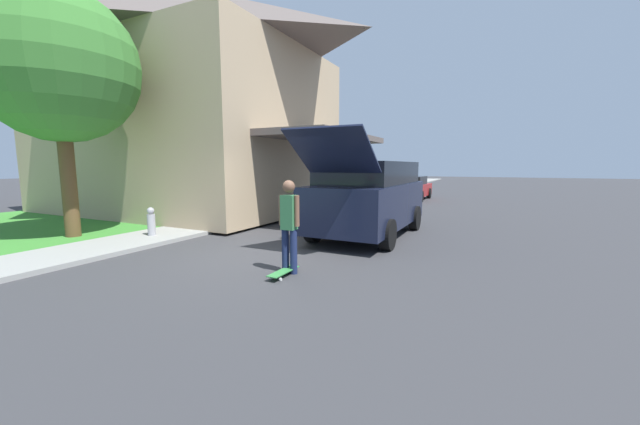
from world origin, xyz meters
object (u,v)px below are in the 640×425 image
at_px(suv_parked, 369,196).
at_px(car_down_street, 410,188).
at_px(lawn_tree_near, 58,66).
at_px(skateboarder, 289,222).
at_px(skateboard, 284,272).
at_px(fire_hydrant, 151,222).

xyz_separation_m(suv_parked, car_down_street, (-1.35, 11.10, -0.43)).
relative_size(lawn_tree_near, skateboarder, 3.70).
bearing_deg(skateboard, lawn_tree_near, 178.17).
xyz_separation_m(lawn_tree_near, skateboarder, (6.63, 0.00, -3.43)).
xyz_separation_m(car_down_street, skateboard, (1.22, -15.27, -0.58)).
bearing_deg(suv_parked, skateboard, -91.76).
height_order(lawn_tree_near, skateboarder, lawn_tree_near).
bearing_deg(fire_hydrant, skateboarder, -11.16).
bearing_deg(lawn_tree_near, car_down_street, 70.23).
relative_size(car_down_street, skateboarder, 2.42).
height_order(car_down_street, skateboarder, skateboarder).
bearing_deg(skateboarder, fire_hydrant, 168.84).
bearing_deg(lawn_tree_near, fire_hydrant, 27.88).
bearing_deg(fire_hydrant, suv_parked, 31.22).
xyz_separation_m(car_down_street, fire_hydrant, (-3.61, -14.10, -0.20)).
bearing_deg(lawn_tree_near, skateboarder, 0.03).
relative_size(lawn_tree_near, suv_parked, 1.15).
height_order(lawn_tree_near, suv_parked, lawn_tree_near).
xyz_separation_m(lawn_tree_near, fire_hydrant, (1.80, 0.96, -3.90)).
bearing_deg(suv_parked, car_down_street, 96.94).
bearing_deg(fire_hydrant, lawn_tree_near, -152.12).
bearing_deg(car_down_street, suv_parked, -83.06).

